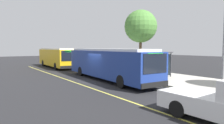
{
  "coord_description": "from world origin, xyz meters",
  "views": [
    {
      "loc": [
        15.93,
        -9.35,
        3.06
      ],
      "look_at": [
        1.12,
        0.95,
        1.74
      ],
      "focal_mm": 31.82,
      "sensor_mm": 36.0,
      "label": 1
    }
  ],
  "objects_px": {
    "route_sign_post": "(158,60)",
    "pedestrian_commuter": "(124,66)",
    "transit_bus_second": "(57,57)",
    "waiting_bench": "(156,71)",
    "transit_bus_main": "(108,63)"
  },
  "relations": [
    {
      "from": "transit_bus_second",
      "to": "route_sign_post",
      "type": "height_order",
      "value": "same"
    },
    {
      "from": "transit_bus_second",
      "to": "route_sign_post",
      "type": "relative_size",
      "value": 3.99
    },
    {
      "from": "transit_bus_main",
      "to": "transit_bus_second",
      "type": "xyz_separation_m",
      "value": [
        -14.24,
        -0.01,
        -0.0
      ]
    },
    {
      "from": "waiting_bench",
      "to": "pedestrian_commuter",
      "type": "xyz_separation_m",
      "value": [
        -2.08,
        -2.64,
        0.48
      ]
    },
    {
      "from": "transit_bus_second",
      "to": "waiting_bench",
      "type": "height_order",
      "value": "transit_bus_second"
    },
    {
      "from": "transit_bus_main",
      "to": "pedestrian_commuter",
      "type": "bearing_deg",
      "value": 109.49
    },
    {
      "from": "transit_bus_main",
      "to": "route_sign_post",
      "type": "height_order",
      "value": "same"
    },
    {
      "from": "route_sign_post",
      "to": "pedestrian_commuter",
      "type": "distance_m",
      "value": 4.94
    },
    {
      "from": "pedestrian_commuter",
      "to": "transit_bus_second",
      "type": "bearing_deg",
      "value": -168.9
    },
    {
      "from": "route_sign_post",
      "to": "pedestrian_commuter",
      "type": "height_order",
      "value": "route_sign_post"
    },
    {
      "from": "waiting_bench",
      "to": "transit_bus_second",
      "type": "bearing_deg",
      "value": -161.17
    },
    {
      "from": "transit_bus_second",
      "to": "waiting_bench",
      "type": "distance_m",
      "value": 16.3
    },
    {
      "from": "transit_bus_second",
      "to": "pedestrian_commuter",
      "type": "xyz_separation_m",
      "value": [
        13.32,
        2.61,
        -0.5
      ]
    },
    {
      "from": "route_sign_post",
      "to": "transit_bus_main",
      "type": "bearing_deg",
      "value": -147.11
    },
    {
      "from": "transit_bus_second",
      "to": "pedestrian_commuter",
      "type": "bearing_deg",
      "value": 11.1
    }
  ]
}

